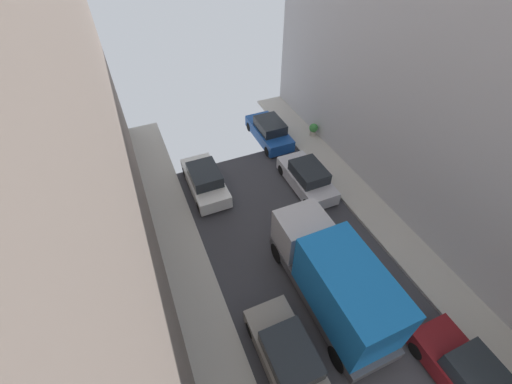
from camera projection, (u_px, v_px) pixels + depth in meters
name	position (u px, v px, depth m)	size (l,w,h in m)	color
parked_car_left_2	(288.00, 357.00, 11.55)	(1.78, 4.20, 1.57)	gray
parked_car_left_3	(205.00, 180.00, 18.26)	(1.78, 4.20, 1.57)	white
parked_car_right_2	(473.00, 381.00, 11.00)	(1.78, 4.20, 1.57)	maroon
parked_car_right_3	(307.00, 178.00, 18.43)	(1.78, 4.20, 1.57)	silver
parked_car_right_4	(269.00, 131.00, 21.80)	(1.78, 4.20, 1.57)	#194799
delivery_truck	(334.00, 279.00, 12.58)	(2.26, 6.60, 3.38)	#4C4C51
potted_plant_3	(313.00, 129.00, 22.14)	(0.59, 0.59, 0.87)	#B2A899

